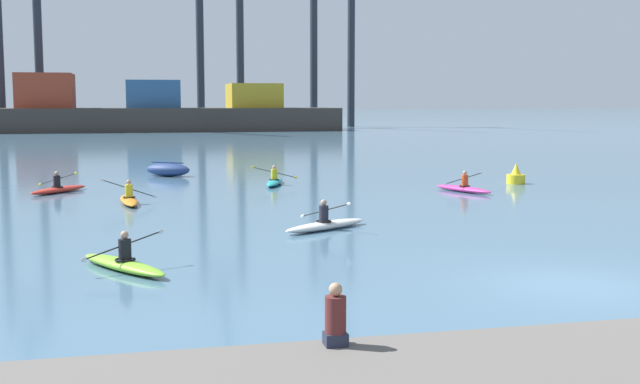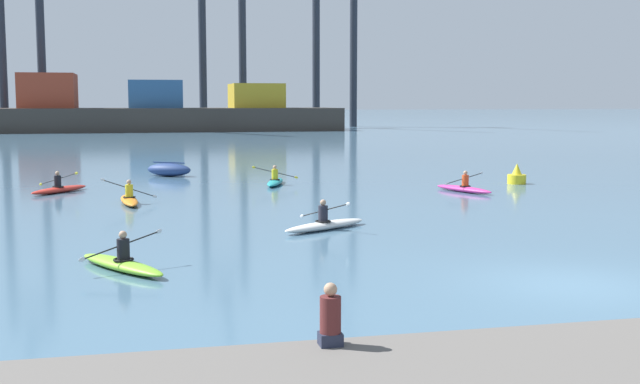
% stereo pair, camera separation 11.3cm
% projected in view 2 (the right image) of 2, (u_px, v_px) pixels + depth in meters
% --- Properties ---
extents(ground_plane, '(800.00, 800.00, 0.00)m').
position_uv_depth(ground_plane, '(573.00, 286.00, 17.28)').
color(ground_plane, '#476B84').
extents(container_barge, '(50.80, 11.62, 7.75)m').
position_uv_depth(container_barge, '(153.00, 113.00, 109.48)').
color(container_barge, '#38332D').
rests_on(container_barge, ground).
extents(gantry_crane_west_mid, '(7.42, 16.85, 39.06)m').
position_uv_depth(gantry_crane_west_mid, '(222.00, 9.00, 122.85)').
color(gantry_crane_west_mid, '#232833').
rests_on(gantry_crane_west_mid, ground).
extents(gantry_crane_east_mid, '(7.40, 20.64, 35.07)m').
position_uv_depth(gantry_crane_east_mid, '(336.00, 13.00, 126.55)').
color(gantry_crane_east_mid, '#232833').
rests_on(gantry_crane_east_mid, ground).
extents(capsized_dinghy, '(2.76, 2.38, 0.76)m').
position_uv_depth(capsized_dinghy, '(169.00, 170.00, 42.77)').
color(capsized_dinghy, navy).
rests_on(capsized_dinghy, ground).
extents(channel_buoy, '(0.90, 0.90, 1.00)m').
position_uv_depth(channel_buoy, '(517.00, 176.00, 38.78)').
color(channel_buoy, yellow).
rests_on(channel_buoy, ground).
extents(kayak_magenta, '(2.14, 3.40, 0.95)m').
position_uv_depth(kayak_magenta, '(464.00, 188.00, 35.26)').
color(kayak_magenta, '#C13384').
rests_on(kayak_magenta, ground).
extents(kayak_white, '(3.20, 2.31, 0.98)m').
position_uv_depth(kayak_white, '(325.00, 224.00, 24.85)').
color(kayak_white, silver).
rests_on(kayak_white, ground).
extents(kayak_teal, '(2.16, 3.42, 0.95)m').
position_uv_depth(kayak_teal, '(275.00, 181.00, 38.28)').
color(kayak_teal, teal).
rests_on(kayak_teal, ground).
extents(kayak_orange, '(2.17, 3.44, 1.05)m').
position_uv_depth(kayak_orange, '(129.00, 199.00, 31.19)').
color(kayak_orange, orange).
rests_on(kayak_orange, ground).
extents(kayak_lime, '(2.31, 3.20, 0.95)m').
position_uv_depth(kayak_lime, '(122.00, 263.00, 18.84)').
color(kayak_lime, '#7ABC2D').
rests_on(kayak_lime, ground).
extents(kayak_red, '(2.50, 3.09, 0.97)m').
position_uv_depth(kayak_red, '(59.00, 189.00, 35.02)').
color(kayak_red, red).
rests_on(kayak_red, ground).
extents(seated_onlooker, '(0.32, 0.30, 0.90)m').
position_uv_depth(seated_onlooker, '(330.00, 318.00, 11.13)').
color(seated_onlooker, '#23283D').
rests_on(seated_onlooker, stone_quay).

